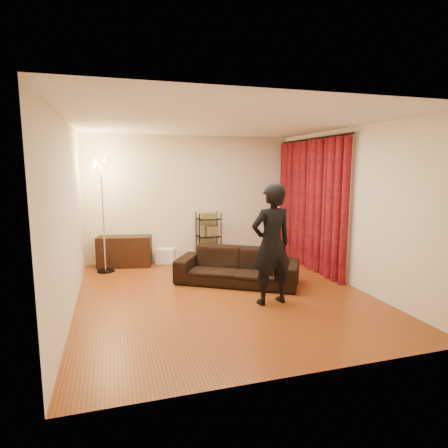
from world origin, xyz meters
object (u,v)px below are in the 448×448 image
object	(u,v)px
media_cabinet	(125,251)
storage_boxes	(166,256)
person	(271,245)
wire_shelf	(209,236)
sofa	(237,266)
floor_lamp	(103,216)

from	to	relation	value
media_cabinet	storage_boxes	xyz separation A→B (m)	(0.85, 0.03, -0.16)
person	media_cabinet	bearing A→B (deg)	-61.58
person	wire_shelf	xyz separation A→B (m)	(-0.24, 2.85, -0.37)
storage_boxes	wire_shelf	bearing A→B (deg)	0.88
sofa	media_cabinet	bearing A→B (deg)	167.83
person	media_cabinet	world-z (taller)	person
sofa	person	xyz separation A→B (m)	(0.18, -1.07, 0.59)
media_cabinet	floor_lamp	bearing A→B (deg)	-129.76
storage_boxes	floor_lamp	xyz separation A→B (m)	(-1.23, -0.33, 0.95)
sofa	media_cabinet	size ratio (longest dim) A/B	1.95
media_cabinet	storage_boxes	distance (m)	0.86
floor_lamp	wire_shelf	bearing A→B (deg)	9.13
storage_boxes	wire_shelf	distance (m)	1.01
person	wire_shelf	bearing A→B (deg)	-92.67
person	sofa	bearing A→B (deg)	-88.23
sofa	wire_shelf	bearing A→B (deg)	123.06
sofa	floor_lamp	distance (m)	2.78
wire_shelf	person	bearing A→B (deg)	-105.01
wire_shelf	floor_lamp	world-z (taller)	floor_lamp
sofa	person	distance (m)	1.23
wire_shelf	floor_lamp	xyz separation A→B (m)	(-2.17, -0.35, 0.58)
media_cabinet	storage_boxes	bearing A→B (deg)	13.07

